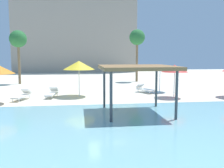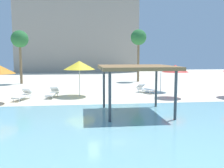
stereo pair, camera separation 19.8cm
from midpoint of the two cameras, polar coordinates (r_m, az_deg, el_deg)
name	(u,v)px [view 2 (the right image)]	position (r m, az deg, el deg)	size (l,w,h in m)	color
ground_plane	(109,110)	(14.73, -0.24, -5.94)	(80.00, 80.00, 0.00)	beige
lagoon_water	(124,139)	(9.71, 3.40, -12.48)	(44.00, 13.50, 0.04)	#7AB7C1
shade_pavilion	(136,69)	(13.44, 6.02, 3.45)	(3.93, 3.93, 2.64)	#42474C
beach_umbrella_blue_1	(161,67)	(22.19, 11.44, 3.82)	(1.99, 1.99, 2.46)	silver
beach_umbrella_yellow_2	(79,65)	(19.56, -7.22, 4.30)	(2.45, 2.45, 2.77)	silver
beach_umbrella_red_6	(175,69)	(19.40, 14.60, 3.47)	(1.99, 1.99, 2.49)	silver
lounge_chair_3	(145,89)	(21.58, 7.86, -1.11)	(1.40, 1.96, 0.74)	white
lounge_chair_5	(23,95)	(19.10, -19.48, -2.42)	(1.13, 1.99, 0.74)	white
lounge_chair_6	(53,93)	(19.59, -13.19, -2.00)	(0.90, 1.97, 0.74)	white
palm_tree_0	(139,39)	(30.73, 6.30, 10.34)	(1.90, 1.90, 6.34)	brown
palm_tree_1	(20,40)	(29.87, -20.25, 9.43)	(1.90, 1.90, 5.98)	brown
hotel_block_0	(78,23)	(51.87, -7.76, 13.81)	(23.02, 9.71, 19.58)	#9E9384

